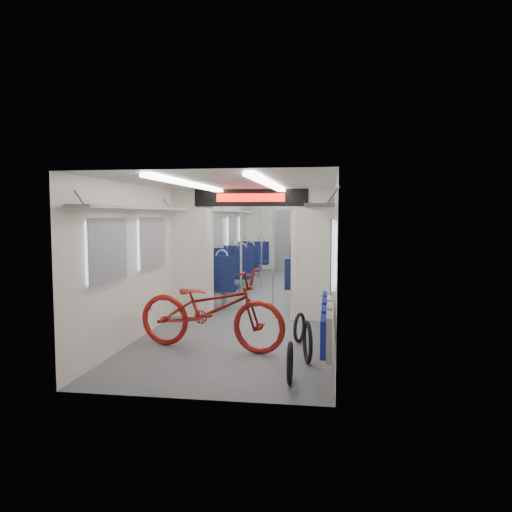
{
  "coord_description": "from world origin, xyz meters",
  "views": [
    {
      "loc": [
        1.38,
        -10.74,
        1.86
      ],
      "look_at": [
        0.01,
        -1.55,
        1.08
      ],
      "focal_mm": 35.0,
      "sensor_mm": 36.0,
      "label": 1
    }
  ],
  "objects_px": {
    "bicycle": "(211,309)",
    "seat_bay_far_left": "(248,260)",
    "stanchion_near_left": "(241,251)",
    "bike_hoop_a": "(290,365)",
    "flip_bench": "(327,320)",
    "seat_bay_far_right": "(314,260)",
    "stanchion_far_left": "(262,243)",
    "seat_bay_near_right": "(309,275)",
    "stanchion_far_right": "(290,242)",
    "seat_bay_near_left": "(222,273)",
    "bike_hoop_b": "(307,344)",
    "bike_hoop_c": "(300,329)",
    "stanchion_near_right": "(273,253)"
  },
  "relations": [
    {
      "from": "bicycle",
      "to": "seat_bay_far_left",
      "type": "relative_size",
      "value": 0.95
    },
    {
      "from": "seat_bay_far_left",
      "to": "stanchion_near_left",
      "type": "relative_size",
      "value": 0.98
    },
    {
      "from": "bicycle",
      "to": "bike_hoop_a",
      "type": "bearing_deg",
      "value": -126.47
    },
    {
      "from": "flip_bench",
      "to": "bike_hoop_a",
      "type": "height_order",
      "value": "flip_bench"
    },
    {
      "from": "seat_bay_far_right",
      "to": "stanchion_far_left",
      "type": "relative_size",
      "value": 0.9
    },
    {
      "from": "seat_bay_near_right",
      "to": "stanchion_near_left",
      "type": "height_order",
      "value": "stanchion_near_left"
    },
    {
      "from": "stanchion_far_right",
      "to": "seat_bay_far_right",
      "type": "bearing_deg",
      "value": 72.39
    },
    {
      "from": "seat_bay_near_left",
      "to": "stanchion_far_left",
      "type": "bearing_deg",
      "value": 69.55
    },
    {
      "from": "bike_hoop_b",
      "to": "seat_bay_near_left",
      "type": "xyz_separation_m",
      "value": [
        -2.05,
        4.42,
        0.33
      ]
    },
    {
      "from": "bike_hoop_b",
      "to": "bicycle",
      "type": "bearing_deg",
      "value": 161.45
    },
    {
      "from": "seat_bay_far_left",
      "to": "stanchion_far_right",
      "type": "bearing_deg",
      "value": -44.76
    },
    {
      "from": "bike_hoop_a",
      "to": "seat_bay_far_right",
      "type": "height_order",
      "value": "seat_bay_far_right"
    },
    {
      "from": "stanchion_far_left",
      "to": "seat_bay_near_right",
      "type": "bearing_deg",
      "value": -48.39
    },
    {
      "from": "bike_hoop_b",
      "to": "stanchion_far_right",
      "type": "distance_m",
      "value": 6.65
    },
    {
      "from": "bicycle",
      "to": "stanchion_far_right",
      "type": "relative_size",
      "value": 0.93
    },
    {
      "from": "bike_hoop_c",
      "to": "stanchion_near_left",
      "type": "distance_m",
      "value": 2.83
    },
    {
      "from": "bike_hoop_b",
      "to": "stanchion_near_right",
      "type": "distance_m",
      "value": 3.22
    },
    {
      "from": "bicycle",
      "to": "bike_hoop_b",
      "type": "xyz_separation_m",
      "value": [
        1.35,
        -0.45,
        -0.32
      ]
    },
    {
      "from": "bike_hoop_b",
      "to": "bike_hoop_c",
      "type": "relative_size",
      "value": 1.23
    },
    {
      "from": "seat_bay_near_right",
      "to": "bike_hoop_b",
      "type": "bearing_deg",
      "value": -87.83
    },
    {
      "from": "bike_hoop_b",
      "to": "bike_hoop_c",
      "type": "distance_m",
      "value": 1.0
    },
    {
      "from": "seat_bay_near_left",
      "to": "stanchion_far_left",
      "type": "relative_size",
      "value": 1.01
    },
    {
      "from": "stanchion_far_right",
      "to": "bike_hoop_a",
      "type": "bearing_deg",
      "value": -85.46
    },
    {
      "from": "seat_bay_far_left",
      "to": "stanchion_near_left",
      "type": "distance_m",
      "value": 4.6
    },
    {
      "from": "stanchion_far_left",
      "to": "stanchion_far_right",
      "type": "height_order",
      "value": "same"
    },
    {
      "from": "stanchion_near_right",
      "to": "stanchion_far_right",
      "type": "height_order",
      "value": "same"
    },
    {
      "from": "bike_hoop_b",
      "to": "stanchion_near_right",
      "type": "xyz_separation_m",
      "value": [
        -0.78,
        2.99,
        0.91
      ]
    },
    {
      "from": "stanchion_far_left",
      "to": "seat_bay_far_left",
      "type": "bearing_deg",
      "value": 109.89
    },
    {
      "from": "bike_hoop_b",
      "to": "bike_hoop_a",
      "type": "bearing_deg",
      "value": -100.57
    },
    {
      "from": "seat_bay_near_left",
      "to": "stanchion_far_right",
      "type": "distance_m",
      "value": 2.56
    },
    {
      "from": "bike_hoop_b",
      "to": "seat_bay_far_right",
      "type": "distance_m",
      "value": 8.32
    },
    {
      "from": "flip_bench",
      "to": "stanchion_far_right",
      "type": "relative_size",
      "value": 0.9
    },
    {
      "from": "seat_bay_far_right",
      "to": "stanchion_far_right",
      "type": "relative_size",
      "value": 0.9
    },
    {
      "from": "bicycle",
      "to": "stanchion_far_left",
      "type": "height_order",
      "value": "stanchion_far_left"
    },
    {
      "from": "seat_bay_near_left",
      "to": "stanchion_far_left",
      "type": "distance_m",
      "value": 1.89
    },
    {
      "from": "bike_hoop_a",
      "to": "stanchion_near_right",
      "type": "height_order",
      "value": "stanchion_near_right"
    },
    {
      "from": "bike_hoop_c",
      "to": "seat_bay_near_left",
      "type": "distance_m",
      "value": 3.94
    },
    {
      "from": "flip_bench",
      "to": "bicycle",
      "type": "bearing_deg",
      "value": 159.51
    },
    {
      "from": "flip_bench",
      "to": "seat_bay_near_right",
      "type": "height_order",
      "value": "seat_bay_near_right"
    },
    {
      "from": "seat_bay_far_right",
      "to": "stanchion_near_right",
      "type": "distance_m",
      "value": 5.4
    },
    {
      "from": "stanchion_near_right",
      "to": "seat_bay_far_right",
      "type": "bearing_deg",
      "value": 83.57
    },
    {
      "from": "seat_bay_near_right",
      "to": "seat_bay_far_left",
      "type": "height_order",
      "value": "seat_bay_far_left"
    },
    {
      "from": "bike_hoop_a",
      "to": "seat_bay_near_left",
      "type": "distance_m",
      "value": 5.59
    },
    {
      "from": "stanchion_far_right",
      "to": "flip_bench",
      "type": "bearing_deg",
      "value": -81.68
    },
    {
      "from": "bike_hoop_c",
      "to": "stanchion_far_left",
      "type": "height_order",
      "value": "stanchion_far_left"
    },
    {
      "from": "bike_hoop_b",
      "to": "stanchion_near_right",
      "type": "bearing_deg",
      "value": 104.61
    },
    {
      "from": "stanchion_far_left",
      "to": "stanchion_near_left",
      "type": "bearing_deg",
      "value": -90.41
    },
    {
      "from": "flip_bench",
      "to": "stanchion_far_right",
      "type": "bearing_deg",
      "value": 98.32
    },
    {
      "from": "bicycle",
      "to": "stanchion_near_right",
      "type": "bearing_deg",
      "value": -2.39
    },
    {
      "from": "flip_bench",
      "to": "seat_bay_near_left",
      "type": "bearing_deg",
      "value": 116.64
    }
  ]
}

